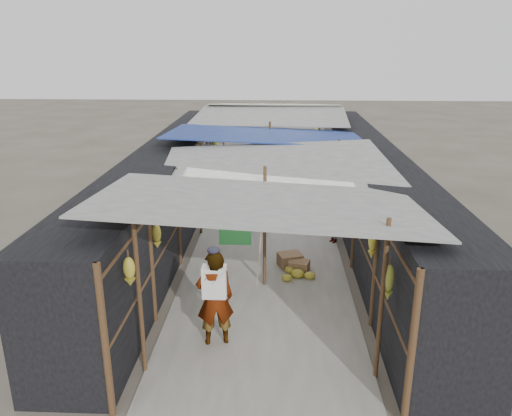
# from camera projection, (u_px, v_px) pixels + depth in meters

# --- Properties ---
(ground) EXTENTS (80.00, 80.00, 0.00)m
(ground) POSITION_uv_depth(u_px,v_px,m) (259.00, 373.00, 7.79)
(ground) COLOR #6B6356
(ground) RESTS_ON ground
(aisle_slab) EXTENTS (3.60, 16.00, 0.02)m
(aisle_slab) POSITION_uv_depth(u_px,v_px,m) (268.00, 227.00, 13.96)
(aisle_slab) COLOR #9E998E
(aisle_slab) RESTS_ON ground
(stall_left) EXTENTS (1.40, 15.00, 2.30)m
(stall_left) POSITION_uv_depth(u_px,v_px,m) (170.00, 187.00, 13.71)
(stall_left) COLOR black
(stall_left) RESTS_ON ground
(stall_right) EXTENTS (1.40, 15.00, 2.30)m
(stall_right) POSITION_uv_depth(u_px,v_px,m) (368.00, 190.00, 13.49)
(stall_right) COLOR black
(stall_right) RESTS_ON ground
(crate_near) EXTENTS (0.63, 0.56, 0.31)m
(crate_near) POSITION_uv_depth(u_px,v_px,m) (290.00, 260.00, 11.50)
(crate_near) COLOR #986C4D
(crate_near) RESTS_ON ground
(crate_mid) EXTENTS (0.52, 0.45, 0.27)m
(crate_mid) POSITION_uv_depth(u_px,v_px,m) (299.00, 266.00, 11.23)
(crate_mid) COLOR #986C4D
(crate_mid) RESTS_ON ground
(crate_back) EXTENTS (0.50, 0.43, 0.29)m
(crate_back) POSITION_uv_depth(u_px,v_px,m) (256.00, 185.00, 17.64)
(crate_back) COLOR #986C4D
(crate_back) RESTS_ON ground
(black_basin) EXTENTS (0.60, 0.60, 0.18)m
(black_basin) POSITION_uv_depth(u_px,v_px,m) (326.00, 220.00, 14.29)
(black_basin) COLOR black
(black_basin) RESTS_ON ground
(vendor_elderly) EXTENTS (0.70, 0.55, 1.71)m
(vendor_elderly) POSITION_uv_depth(u_px,v_px,m) (215.00, 298.00, 8.32)
(vendor_elderly) COLOR white
(vendor_elderly) RESTS_ON ground
(shopper_blue) EXTENTS (0.71, 0.57, 1.39)m
(shopper_blue) POSITION_uv_depth(u_px,v_px,m) (248.00, 202.00, 13.95)
(shopper_blue) COLOR #1D5193
(shopper_blue) RESTS_ON ground
(vendor_seated) EXTENTS (0.67, 0.73, 0.99)m
(vendor_seated) POSITION_uv_depth(u_px,v_px,m) (333.00, 225.00, 12.77)
(vendor_seated) COLOR #4C4742
(vendor_seated) RESTS_ON ground
(market_canopy) EXTENTS (5.62, 15.20, 2.77)m
(market_canopy) POSITION_uv_depth(u_px,v_px,m) (270.00, 141.00, 13.53)
(market_canopy) COLOR brown
(market_canopy) RESTS_ON ground
(hanging_bananas) EXTENTS (3.95, 13.94, 0.74)m
(hanging_bananas) POSITION_uv_depth(u_px,v_px,m) (265.00, 169.00, 13.51)
(hanging_bananas) COLOR #AE9F2C
(hanging_bananas) RESTS_ON ground
(floor_bananas) EXTENTS (3.91, 8.69, 0.34)m
(floor_bananas) POSITION_uv_depth(u_px,v_px,m) (275.00, 207.00, 15.24)
(floor_bananas) COLOR olive
(floor_bananas) RESTS_ON ground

